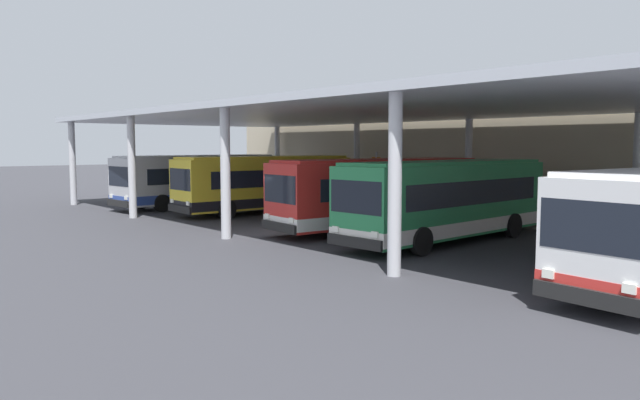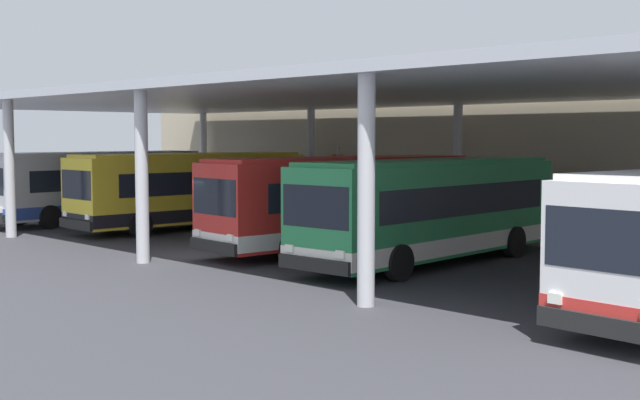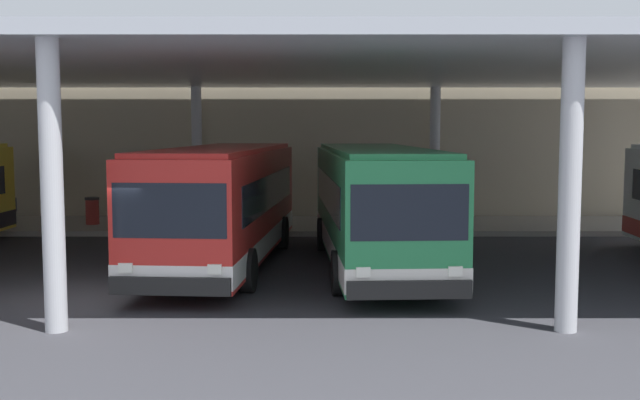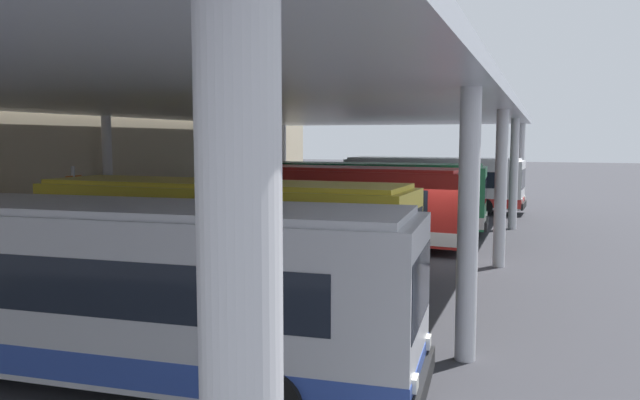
{
  "view_description": "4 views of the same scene",
  "coord_description": "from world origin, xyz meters",
  "px_view_note": "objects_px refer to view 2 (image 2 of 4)",
  "views": [
    {
      "loc": [
        21.19,
        -15.3,
        3.76
      ],
      "look_at": [
        0.55,
        2.0,
        1.35
      ],
      "focal_mm": 34.23,
      "sensor_mm": 36.0,
      "label": 1
    },
    {
      "loc": [
        22.03,
        -16.45,
        3.84
      ],
      "look_at": [
        0.04,
        5.04,
        1.54
      ],
      "focal_mm": 47.16,
      "sensor_mm": 36.0,
      "label": 2
    },
    {
      "loc": [
        4.79,
        -15.96,
        3.68
      ],
      "look_at": [
        4.89,
        4.71,
        1.71
      ],
      "focal_mm": 42.52,
      "sensor_mm": 36.0,
      "label": 3
    },
    {
      "loc": [
        -20.98,
        -3.81,
        4.28
      ],
      "look_at": [
        -0.47,
        3.74,
        2.08
      ],
      "focal_mm": 34.1,
      "sensor_mm": 36.0,
      "label": 4
    }
  ],
  "objects_px": {
    "trash_bin": "(366,207)",
    "banner_sign": "(338,178)",
    "bus_second_bay": "(191,189)",
    "bus_nearest_bay": "(98,185)",
    "bus_far_bay": "(431,209)",
    "bench_waiting": "(313,202)",
    "bus_middle_bay": "(343,201)"
  },
  "relations": [
    {
      "from": "trash_bin",
      "to": "banner_sign",
      "type": "height_order",
      "value": "banner_sign"
    },
    {
      "from": "banner_sign",
      "to": "bus_second_bay",
      "type": "bearing_deg",
      "value": -106.94
    },
    {
      "from": "bus_nearest_bay",
      "to": "banner_sign",
      "type": "distance_m",
      "value": 10.95
    },
    {
      "from": "bus_second_bay",
      "to": "bus_far_bay",
      "type": "distance_m",
      "value": 13.1
    },
    {
      "from": "bus_far_bay",
      "to": "trash_bin",
      "type": "relative_size",
      "value": 10.87
    },
    {
      "from": "bus_nearest_bay",
      "to": "banner_sign",
      "type": "height_order",
      "value": "banner_sign"
    },
    {
      "from": "bus_nearest_bay",
      "to": "trash_bin",
      "type": "xyz_separation_m",
      "value": [
        8.9,
        8.36,
        -0.98
      ]
    },
    {
      "from": "bench_waiting",
      "to": "banner_sign",
      "type": "xyz_separation_m",
      "value": [
        2.56,
        -0.88,
        1.32
      ]
    },
    {
      "from": "bus_nearest_bay",
      "to": "banner_sign",
      "type": "relative_size",
      "value": 3.34
    },
    {
      "from": "bus_far_bay",
      "to": "trash_bin",
      "type": "distance_m",
      "value": 12.44
    },
    {
      "from": "bus_nearest_bay",
      "to": "banner_sign",
      "type": "bearing_deg",
      "value": 46.15
    },
    {
      "from": "bus_nearest_bay",
      "to": "bus_middle_bay",
      "type": "relative_size",
      "value": 1.0
    },
    {
      "from": "banner_sign",
      "to": "bus_nearest_bay",
      "type": "bearing_deg",
      "value": -133.85
    },
    {
      "from": "bus_far_bay",
      "to": "trash_bin",
      "type": "xyz_separation_m",
      "value": [
        -9.74,
        7.68,
        -0.98
      ]
    },
    {
      "from": "bench_waiting",
      "to": "bus_middle_bay",
      "type": "bearing_deg",
      "value": -39.04
    },
    {
      "from": "bus_second_bay",
      "to": "banner_sign",
      "type": "bearing_deg",
      "value": 73.06
    },
    {
      "from": "bus_second_bay",
      "to": "bench_waiting",
      "type": "bearing_deg",
      "value": 93.92
    },
    {
      "from": "bus_nearest_bay",
      "to": "bus_far_bay",
      "type": "height_order",
      "value": "same"
    },
    {
      "from": "trash_bin",
      "to": "bus_far_bay",
      "type": "bearing_deg",
      "value": -38.23
    },
    {
      "from": "bench_waiting",
      "to": "banner_sign",
      "type": "relative_size",
      "value": 0.56
    },
    {
      "from": "trash_bin",
      "to": "banner_sign",
      "type": "relative_size",
      "value": 0.31
    },
    {
      "from": "bus_nearest_bay",
      "to": "bench_waiting",
      "type": "height_order",
      "value": "bus_nearest_bay"
    },
    {
      "from": "bus_second_bay",
      "to": "bench_waiting",
      "type": "height_order",
      "value": "bus_second_bay"
    },
    {
      "from": "bus_nearest_bay",
      "to": "bus_far_bay",
      "type": "relative_size",
      "value": 1.0
    },
    {
      "from": "bus_nearest_bay",
      "to": "bus_second_bay",
      "type": "xyz_separation_m",
      "value": [
        5.55,
        1.2,
        0.0
      ]
    },
    {
      "from": "bus_second_bay",
      "to": "bench_waiting",
      "type": "distance_m",
      "value": 7.65
    },
    {
      "from": "bus_second_bay",
      "to": "trash_bin",
      "type": "height_order",
      "value": "bus_second_bay"
    },
    {
      "from": "bus_far_bay",
      "to": "banner_sign",
      "type": "distance_m",
      "value": 13.21
    },
    {
      "from": "bus_second_bay",
      "to": "bus_middle_bay",
      "type": "relative_size",
      "value": 0.99
    },
    {
      "from": "bus_second_bay",
      "to": "banner_sign",
      "type": "distance_m",
      "value": 7.01
    },
    {
      "from": "bus_second_bay",
      "to": "bus_far_bay",
      "type": "bearing_deg",
      "value": -2.28
    },
    {
      "from": "bus_second_bay",
      "to": "banner_sign",
      "type": "relative_size",
      "value": 3.31
    }
  ]
}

